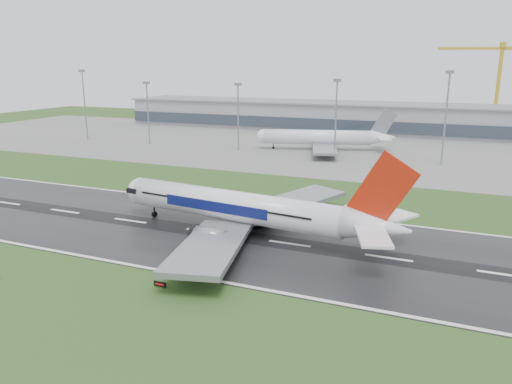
% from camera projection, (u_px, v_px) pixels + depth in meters
% --- Properties ---
extents(ground, '(520.00, 520.00, 0.00)m').
position_uv_depth(ground, '(130.00, 221.00, 115.29)').
color(ground, '#254519').
rests_on(ground, ground).
extents(runway, '(400.00, 45.00, 0.10)m').
position_uv_depth(runway, '(130.00, 221.00, 115.28)').
color(runway, black).
rests_on(runway, ground).
extents(apron, '(400.00, 130.00, 0.08)m').
position_uv_depth(apron, '(295.00, 144.00, 226.93)').
color(apron, slate).
rests_on(apron, ground).
extents(terminal, '(240.00, 36.00, 15.00)m').
position_uv_depth(terminal, '(328.00, 116.00, 278.64)').
color(terminal, gray).
rests_on(terminal, ground).
extents(main_airliner, '(74.64, 71.79, 20.02)m').
position_uv_depth(main_airliner, '(250.00, 190.00, 103.25)').
color(main_airliner, white).
rests_on(main_airliner, runway).
extents(parked_airliner, '(74.06, 71.20, 17.80)m').
position_uv_depth(parked_airliner, '(323.00, 130.00, 209.99)').
color(parked_airliner, white).
rests_on(parked_airliner, apron).
extents(tower_crane, '(45.95, 19.83, 47.35)m').
position_uv_depth(tower_crane, '(498.00, 89.00, 255.51)').
color(tower_crane, gold).
rests_on(tower_crane, ground).
extents(runway_sign, '(2.30, 0.31, 1.04)m').
position_uv_depth(runway_sign, '(160.00, 284.00, 80.69)').
color(runway_sign, black).
rests_on(runway_sign, ground).
extents(floodmast_0, '(0.64, 0.64, 32.78)m').
position_uv_depth(floodmast_0, '(85.00, 106.00, 237.74)').
color(floodmast_0, gray).
rests_on(floodmast_0, ground).
extents(floodmast_1, '(0.64, 0.64, 27.63)m').
position_uv_depth(floodmast_1, '(148.00, 115.00, 224.72)').
color(floodmast_1, gray).
rests_on(floodmast_1, ground).
extents(floodmast_2, '(0.64, 0.64, 27.62)m').
position_uv_depth(floodmast_2, '(238.00, 119.00, 207.63)').
color(floodmast_2, gray).
rests_on(floodmast_2, ground).
extents(floodmast_3, '(0.64, 0.64, 29.67)m').
position_uv_depth(floodmast_3, '(336.00, 120.00, 191.58)').
color(floodmast_3, gray).
rests_on(floodmast_3, ground).
extents(floodmast_4, '(0.64, 0.64, 32.98)m').
position_uv_depth(floodmast_4, '(445.00, 120.00, 176.12)').
color(floodmast_4, gray).
rests_on(floodmast_4, ground).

